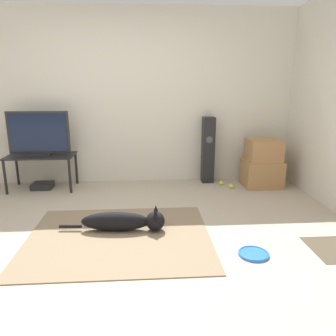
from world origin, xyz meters
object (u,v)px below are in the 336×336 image
cardboard_box_lower (261,173)px  tennis_ball_near_speaker (231,186)px  tv (39,134)px  game_console (43,186)px  dog (125,221)px  tennis_ball_by_boxes (221,183)px  frisbee (254,254)px  cardboard_box_upper (264,150)px  tv_stand (41,159)px  floor_speaker (208,150)px

cardboard_box_lower → tennis_ball_near_speaker: 0.51m
tv → game_console: 0.76m
dog → tv: tv is taller
tennis_ball_by_boxes → tv: bearing=179.6°
frisbee → cardboard_box_upper: cardboard_box_upper is taller
dog → tennis_ball_near_speaker: dog is taller
game_console → tv_stand: bearing=-29.4°
floor_speaker → dog: bearing=-124.9°
tv → tennis_ball_near_speaker: 2.83m
dog → tennis_ball_by_boxes: 2.01m
cardboard_box_lower → game_console: bearing=178.3°
tv_stand → tennis_ball_near_speaker: bearing=-3.8°
frisbee → dog: bearing=154.2°
cardboard_box_lower → game_console: cardboard_box_lower is taller
cardboard_box_upper → tennis_ball_by_boxes: cardboard_box_upper is taller
cardboard_box_upper → tv: 3.21m
tv → tennis_ball_by_boxes: bearing=-0.4°
frisbee → cardboard_box_upper: 2.18m
cardboard_box_upper → tennis_ball_by_boxes: 0.78m
cardboard_box_upper → tv_stand: 3.20m
floor_speaker → tennis_ball_by_boxes: (0.18, -0.19, -0.47)m
dog → cardboard_box_upper: (1.93, 1.40, 0.43)m
game_console → cardboard_box_lower: bearing=-1.7°
cardboard_box_upper → tv: (-3.20, 0.10, 0.25)m
dog → tv_stand: tv_stand is taller
tv_stand → tennis_ball_near_speaker: 2.75m
cardboard_box_lower → floor_speaker: 0.86m
cardboard_box_upper → dog: bearing=-144.1°
cardboard_box_upper → floor_speaker: bearing=160.4°
frisbee → tv_stand: (-2.43, 2.06, 0.42)m
dog → tennis_ball_by_boxes: (1.35, 1.48, -0.08)m
cardboard_box_lower → tennis_ball_near_speaker: (-0.48, -0.10, -0.16)m
frisbee → tv_stand: size_ratio=0.30×
frisbee → tennis_ball_by_boxes: size_ratio=4.18×
floor_speaker → game_console: bearing=-176.2°
tv_stand → game_console: 0.40m
game_console → frisbee: bearing=-40.2°
tennis_ball_near_speaker → cardboard_box_upper: bearing=10.0°
cardboard_box_lower → floor_speaker: floor_speaker is taller
tv_stand → tennis_ball_by_boxes: 2.64m
game_console → cardboard_box_upper: bearing=-2.0°
dog → frisbee: 1.30m
tennis_ball_near_speaker → dog: bearing=-137.8°
tennis_ball_near_speaker → frisbee: bearing=-98.5°
game_console → tennis_ball_near_speaker: bearing=-4.1°
cardboard_box_lower → tennis_ball_near_speaker: cardboard_box_lower is taller
floor_speaker → game_console: size_ratio=3.51×
dog → frisbee: size_ratio=3.96×
cardboard_box_lower → floor_speaker: bearing=161.3°
cardboard_box_upper → tennis_ball_by_boxes: bearing=171.9°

